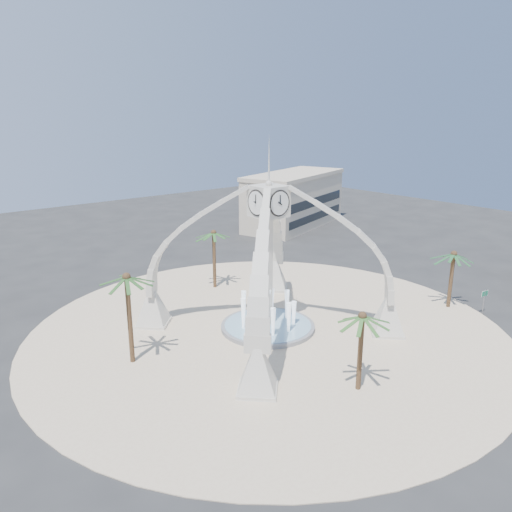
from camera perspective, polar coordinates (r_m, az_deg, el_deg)
ground at (r=43.15m, az=1.36°, el=-8.33°), size 140.00×140.00×0.00m
plaza at (r=43.14m, az=1.36°, el=-8.29°), size 40.00×40.00×0.06m
clock_tower at (r=40.90m, az=1.42°, el=-0.02°), size 17.94×17.94×16.30m
fountain at (r=43.03m, az=1.36°, el=-7.98°), size 8.00×8.00×3.62m
building_ne at (r=81.37m, az=4.37°, el=6.46°), size 21.87×14.17×8.60m
palm_east at (r=49.55m, az=21.68°, el=0.14°), size 4.25×4.25×5.97m
palm_west at (r=36.41m, az=-14.58°, el=-2.51°), size 3.84×3.84×7.38m
palm_north at (r=51.47m, az=-4.87°, el=2.57°), size 4.14×4.14×6.66m
palm_south at (r=32.88m, az=12.07°, el=-6.85°), size 4.28×4.28×5.96m
street_sign at (r=50.02m, az=24.65°, el=-4.24°), size 0.87×0.17×2.40m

